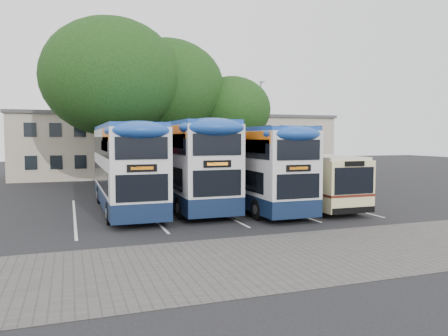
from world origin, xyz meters
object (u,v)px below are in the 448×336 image
lamp_post (261,124)px  bus_single (301,176)px  tree_right (232,110)px  bus_dd_mid (185,161)px  tree_left (111,78)px  bus_dd_left (126,164)px  bus_dd_right (251,164)px  tree_mid (167,89)px

lamp_post → bus_single: size_ratio=0.93×
tree_right → bus_dd_mid: size_ratio=0.81×
tree_left → bus_dd_left: bearing=-91.5°
bus_dd_mid → tree_right: bearing=58.3°
bus_dd_right → tree_mid: bearing=96.8°
tree_left → bus_dd_left: 11.76m
lamp_post → bus_single: bearing=-106.1°
tree_left → bus_dd_right: tree_left is taller
tree_mid → bus_single: (4.78, -13.85, -6.20)m
tree_right → bus_single: (-0.71, -13.17, -4.57)m
bus_dd_left → tree_right: bearing=48.8°
tree_left → bus_dd_right: 14.39m
tree_right → tree_left: bearing=-170.7°
bus_single → lamp_post: bearing=73.9°
tree_left → tree_mid: bearing=26.8°
bus_dd_mid → tree_mid: bearing=82.4°
tree_left → bus_dd_mid: bearing=-72.8°
tree_left → bus_dd_mid: (3.04, -9.84, -5.70)m
tree_right → bus_dd_mid: (-7.10, -11.50, -3.66)m
tree_left → bus_dd_left: tree_left is taller
tree_mid → bus_dd_right: 15.00m
lamp_post → bus_dd_left: lamp_post is taller
bus_single → tree_mid: bearing=109.0°
lamp_post → bus_dd_right: lamp_post is taller
bus_dd_left → bus_single: size_ratio=1.11×
bus_dd_mid → bus_dd_right: bus_dd_mid is taller
lamp_post → tree_right: bearing=-148.9°
bus_dd_mid → lamp_post: bearing=51.8°
lamp_post → bus_single: lamp_post is taller
bus_dd_mid → bus_single: 6.67m
tree_mid → bus_dd_left: (-4.92, -12.58, -5.37)m
bus_dd_mid → bus_dd_right: size_ratio=1.07×
tree_right → bus_dd_left: (-10.41, -11.90, -3.74)m
tree_left → bus_dd_right: size_ratio=1.21×
lamp_post → bus_dd_left: (-14.14, -14.15, -2.61)m
bus_dd_right → bus_dd_left: bearing=168.8°
bus_dd_left → tree_left: bearing=88.5°
lamp_post → bus_single: 16.41m
bus_single → bus_dd_right: bearing=-179.5°
tree_right → bus_dd_mid: bearing=-121.7°
tree_right → bus_dd_left: size_ratio=0.84×
tree_left → tree_right: size_ratio=1.39×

